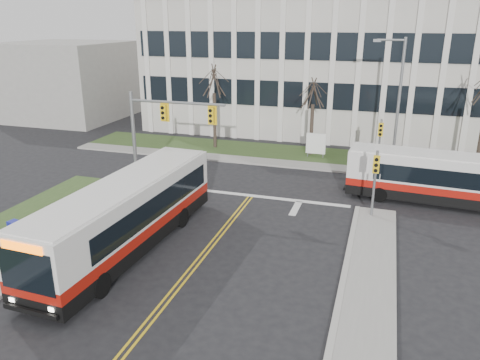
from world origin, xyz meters
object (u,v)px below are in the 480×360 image
object	(u,v)px
bus_main	(127,217)
newspaper_box_blue	(15,230)
newspaper_box_red	(75,224)
directory_sign	(316,144)
streetlight	(397,98)
bus_cross	(445,180)

from	to	relation	value
bus_main	newspaper_box_blue	xyz separation A→B (m)	(-5.91, -0.77, -1.17)
newspaper_box_red	directory_sign	bearing A→B (deg)	78.48
newspaper_box_blue	newspaper_box_red	bearing A→B (deg)	45.38
streetlight	newspaper_box_red	distance (m)	22.32
newspaper_box_red	newspaper_box_blue	bearing A→B (deg)	-130.43
directory_sign	newspaper_box_blue	xyz separation A→B (m)	(-12.00, -18.51, -0.70)
directory_sign	newspaper_box_blue	world-z (taller)	directory_sign
newspaper_box_blue	bus_main	bearing A→B (deg)	21.07
streetlight	newspaper_box_red	xyz separation A→B (m)	(-15.12, -15.72, -4.72)
bus_main	newspaper_box_red	distance (m)	3.76
streetlight	newspaper_box_blue	size ratio (longest dim) A/B	9.68
bus_main	newspaper_box_blue	bearing A→B (deg)	-169.98
streetlight	directory_sign	xyz separation A→B (m)	(-5.53, 1.30, -4.02)
streetlight	directory_sign	world-z (taller)	streetlight
streetlight	bus_cross	world-z (taller)	streetlight
bus_cross	bus_main	bearing A→B (deg)	-49.85
streetlight	bus_cross	bearing A→B (deg)	-62.58
bus_main	newspaper_box_red	xyz separation A→B (m)	(-3.50, 0.72, -1.17)
bus_cross	directory_sign	bearing A→B (deg)	-125.53
bus_cross	newspaper_box_red	world-z (taller)	bus_cross
bus_main	newspaper_box_red	size ratio (longest dim) A/B	12.98
directory_sign	bus_cross	size ratio (longest dim) A/B	0.18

